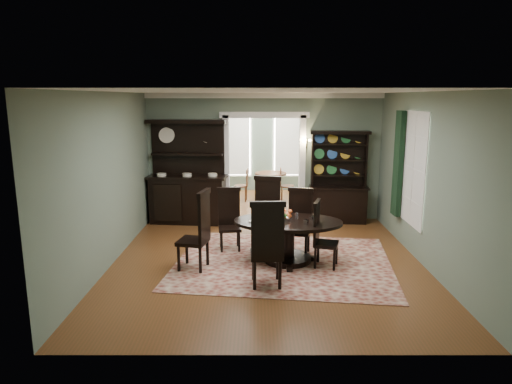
{
  "coord_description": "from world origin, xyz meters",
  "views": [
    {
      "loc": [
        -0.19,
        -7.74,
        2.91
      ],
      "look_at": [
        -0.19,
        0.6,
        1.17
      ],
      "focal_mm": 32.0,
      "sensor_mm": 36.0,
      "label": 1
    }
  ],
  "objects_px": {
    "welsh_dresser": "(338,189)",
    "parlor_table": "(271,183)",
    "sideboard": "(188,187)",
    "dining_table": "(288,233)"
  },
  "relations": [
    {
      "from": "dining_table",
      "to": "sideboard",
      "type": "xyz_separation_m",
      "value": [
        -2.16,
        2.66,
        0.31
      ]
    },
    {
      "from": "welsh_dresser",
      "to": "parlor_table",
      "type": "bearing_deg",
      "value": 129.04
    },
    {
      "from": "sideboard",
      "to": "parlor_table",
      "type": "distance_m",
      "value": 2.97
    },
    {
      "from": "parlor_table",
      "to": "welsh_dresser",
      "type": "bearing_deg",
      "value": -54.29
    },
    {
      "from": "dining_table",
      "to": "parlor_table",
      "type": "relative_size",
      "value": 2.28
    },
    {
      "from": "parlor_table",
      "to": "dining_table",
      "type": "bearing_deg",
      "value": -88.14
    },
    {
      "from": "sideboard",
      "to": "parlor_table",
      "type": "xyz_separation_m",
      "value": [
        2.01,
        2.18,
        -0.3
      ]
    },
    {
      "from": "welsh_dresser",
      "to": "parlor_table",
      "type": "xyz_separation_m",
      "value": [
        -1.53,
        2.13,
        -0.24
      ]
    },
    {
      "from": "welsh_dresser",
      "to": "parlor_table",
      "type": "height_order",
      "value": "welsh_dresser"
    },
    {
      "from": "dining_table",
      "to": "parlor_table",
      "type": "xyz_separation_m",
      "value": [
        -0.16,
        4.84,
        0.01
      ]
    }
  ]
}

